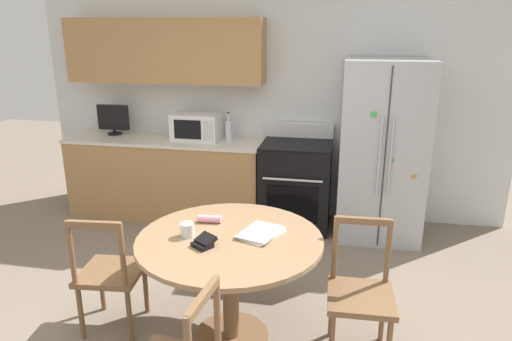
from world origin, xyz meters
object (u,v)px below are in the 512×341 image
at_px(wallet, 204,242).
at_px(oven_range, 296,184).
at_px(dining_chair_right, 360,294).
at_px(dining_chair_left, 110,274).
at_px(countertop_tv, 113,119).
at_px(counter_bottle, 229,130).
at_px(refrigerator, 382,151).
at_px(candle_glass, 187,231).
at_px(microwave, 197,126).

bearing_deg(wallet, oven_range, 80.85).
height_order(dining_chair_right, dining_chair_left, same).
xyz_separation_m(countertop_tv, counter_bottle, (1.36, -0.03, -0.07)).
bearing_deg(dining_chair_right, dining_chair_left, 0.32).
bearing_deg(oven_range, dining_chair_right, -72.29).
bearing_deg(dining_chair_left, refrigerator, 40.32).
bearing_deg(counter_bottle, oven_range, -5.70).
bearing_deg(oven_range, refrigerator, -3.58).
distance_m(candle_glass, wallet, 0.19).
bearing_deg(refrigerator, wallet, -119.83).
height_order(counter_bottle, dining_chair_right, counter_bottle).
height_order(dining_chair_left, candle_glass, dining_chair_left).
relative_size(oven_range, counter_bottle, 3.49).
relative_size(refrigerator, dining_chair_left, 1.99).
bearing_deg(counter_bottle, microwave, -175.99).
relative_size(countertop_tv, dining_chair_left, 0.40).
height_order(oven_range, countertop_tv, countertop_tv).
xyz_separation_m(countertop_tv, dining_chair_left, (1.04, -2.17, -0.65)).
bearing_deg(refrigerator, countertop_tv, 176.98).
distance_m(microwave, countertop_tv, 1.01).
xyz_separation_m(dining_chair_left, candle_glass, (0.58, 0.02, 0.37)).
bearing_deg(refrigerator, dining_chair_left, -133.97).
bearing_deg(candle_glass, refrigerator, 55.63).
distance_m(countertop_tv, dining_chair_left, 2.49).
height_order(microwave, candle_glass, microwave).
bearing_deg(countertop_tv, dining_chair_right, -37.24).
height_order(countertop_tv, dining_chair_left, countertop_tv).
distance_m(dining_chair_right, candle_glass, 1.20).
xyz_separation_m(refrigerator, wallet, (-1.21, -2.11, -0.10)).
distance_m(dining_chair_left, wallet, 0.82).
relative_size(counter_bottle, wallet, 1.80).
bearing_deg(dining_chair_left, countertop_tv, 110.01).
bearing_deg(refrigerator, dining_chair_right, -96.62).
distance_m(oven_range, dining_chair_right, 2.09).
bearing_deg(microwave, wallet, -71.02).
height_order(refrigerator, counter_bottle, refrigerator).
height_order(oven_range, microwave, microwave).
height_order(oven_range, dining_chair_left, oven_range).
relative_size(microwave, candle_glass, 5.50).
bearing_deg(oven_range, counter_bottle, 174.30).
bearing_deg(oven_range, candle_glass, -103.73).
distance_m(counter_bottle, wallet, 2.29).
bearing_deg(microwave, dining_chair_left, -89.11).
distance_m(counter_bottle, candle_glass, 2.14).
relative_size(countertop_tv, dining_chair_right, 0.40).
relative_size(oven_range, dining_chair_left, 1.20).
distance_m(dining_chair_left, candle_glass, 0.69).
relative_size(refrigerator, microwave, 3.52).
relative_size(countertop_tv, counter_bottle, 1.18).
relative_size(counter_bottle, dining_chair_left, 0.34).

